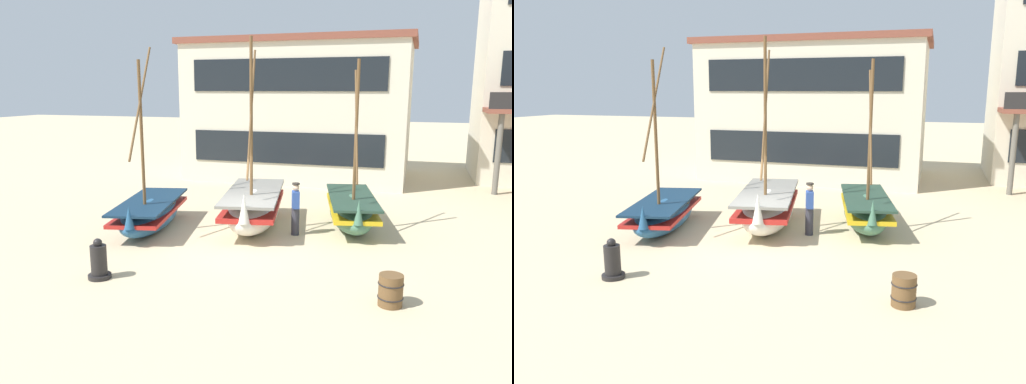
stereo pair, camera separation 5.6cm
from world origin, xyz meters
TOP-DOWN VIEW (x-y plane):
  - ground_plane at (0.00, 0.00)m, footprint 120.00×120.00m
  - fishing_boat_near_left at (-0.36, 1.83)m, footprint 2.62×4.99m
  - fishing_boat_centre_large at (-3.55, 0.58)m, footprint 2.55×4.59m
  - fishing_boat_far_right at (2.75, 2.85)m, footprint 2.37×4.53m
  - fisherman_by_hull at (1.18, 1.41)m, footprint 0.33×0.41m
  - capstan_winch at (-2.51, -3.72)m, footprint 0.56×0.56m
  - wooden_barrel at (4.39, -3.15)m, footprint 0.56×0.56m
  - harbor_building_main at (-1.22, 12.54)m, footprint 11.30×7.14m

SIDE VIEW (x-z plane):
  - ground_plane at x=0.00m, z-range 0.00..0.00m
  - wooden_barrel at x=4.39m, z-range 0.00..0.70m
  - capstan_winch at x=-2.51m, z-range -0.10..0.92m
  - fishing_boat_centre_large at x=-3.55m, z-range -2.40..3.50m
  - fishing_boat_far_right at x=2.75m, z-range -2.13..3.35m
  - fishing_boat_near_left at x=-0.36m, z-range -2.37..3.76m
  - fisherman_by_hull at x=1.18m, z-range -0.01..1.68m
  - harbor_building_main at x=-1.22m, z-range 0.01..7.02m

